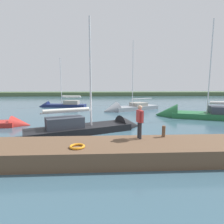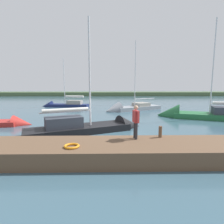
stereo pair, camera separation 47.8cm
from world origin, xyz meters
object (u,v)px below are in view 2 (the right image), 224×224
life_ring_buoy (72,146)px  sailboat_mid_channel (128,109)px  person_on_dock (136,120)px  sailboat_near_dock (63,106)px  sailboat_outer_mooring (201,116)px  sailboat_behind_pier (94,129)px  mooring_post_near (160,132)px

life_ring_buoy → sailboat_mid_channel: 17.34m
life_ring_buoy → person_on_dock: person_on_dock is taller
sailboat_mid_channel → person_on_dock: (1.27, 15.62, 1.54)m
sailboat_mid_channel → sailboat_near_dock: size_ratio=1.22×
sailboat_outer_mooring → person_on_dock: sailboat_outer_mooring is taller
sailboat_behind_pier → person_on_dock: sailboat_behind_pier is taller
life_ring_buoy → person_on_dock: bearing=-157.4°
mooring_post_near → sailboat_near_dock: 22.29m
life_ring_buoy → person_on_dock: 3.25m
sailboat_outer_mooring → sailboat_near_dock: bearing=-11.4°
sailboat_mid_channel → sailboat_near_dock: sailboat_mid_channel is taller
sailboat_behind_pier → sailboat_near_dock: size_ratio=1.07×
sailboat_behind_pier → sailboat_mid_channel: bearing=47.9°
sailboat_near_dock → person_on_dock: (-8.53, 20.21, 1.56)m
sailboat_behind_pier → mooring_post_near: bearing=-73.8°
person_on_dock → sailboat_mid_channel: bearing=76.1°
sailboat_mid_channel → person_on_dock: 15.74m
mooring_post_near → person_on_dock: (1.28, 0.22, 0.66)m
mooring_post_near → sailboat_mid_channel: sailboat_mid_channel is taller
life_ring_buoy → sailboat_near_dock: 22.15m
sailboat_mid_channel → person_on_dock: bearing=57.0°
mooring_post_near → life_ring_buoy: (4.17, 1.41, -0.24)m
mooring_post_near → sailboat_outer_mooring: size_ratio=0.05×
life_ring_buoy → sailboat_outer_mooring: sailboat_outer_mooring is taller
mooring_post_near → sailboat_mid_channel: (0.01, -15.40, -0.88)m
sailboat_behind_pier → sailboat_mid_channel: sailboat_mid_channel is taller
sailboat_behind_pier → sailboat_mid_channel: 11.65m
sailboat_near_dock → person_on_dock: size_ratio=5.05×
mooring_post_near → sailboat_mid_channel: bearing=-90.0°
sailboat_near_dock → person_on_dock: bearing=121.7°
mooring_post_near → person_on_dock: person_on_dock is taller
life_ring_buoy → sailboat_behind_pier: bearing=-95.2°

